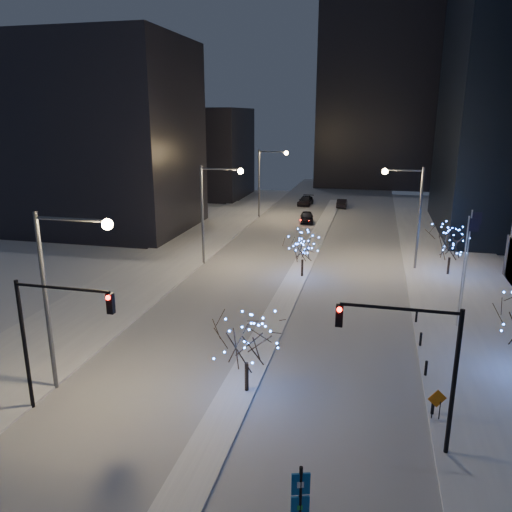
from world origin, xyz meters
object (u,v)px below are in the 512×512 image
(holiday_tree_median_near, at_px, (246,340))
(street_lamp_w_mid, at_px, (212,202))
(wayfinding_sign, at_px, (300,502))
(construction_sign, at_px, (437,401))
(street_lamp_w_far, at_px, (266,174))
(car_near, at_px, (307,217))
(car_mid, at_px, (342,203))
(holiday_tree_plaza_far, at_px, (451,242))
(car_far, at_px, (306,201))
(traffic_signal_east, at_px, (418,355))
(traffic_signal_west, at_px, (49,326))
(holiday_tree_median_far, at_px, (303,248))
(street_lamp_w_near, at_px, (61,279))
(street_lamp_east, at_px, (410,205))

(holiday_tree_median_near, bearing_deg, street_lamp_w_mid, 112.31)
(wayfinding_sign, height_order, construction_sign, wayfinding_sign)
(street_lamp_w_far, xyz_separation_m, holiday_tree_median_near, (9.44, -48.00, -3.32))
(street_lamp_w_far, relative_size, construction_sign, 6.15)
(car_near, xyz_separation_m, car_mid, (4.04, 13.18, -0.06))
(holiday_tree_plaza_far, bearing_deg, car_far, 117.73)
(traffic_signal_east, distance_m, holiday_tree_median_near, 9.10)
(traffic_signal_west, height_order, car_near, traffic_signal_west)
(car_far, bearing_deg, holiday_tree_median_far, -78.96)
(street_lamp_w_far, xyz_separation_m, wayfinding_sign, (13.82, -57.75, -4.31))
(street_lamp_w_mid, xyz_separation_m, construction_sign, (19.24, -23.42, -5.37))
(holiday_tree_median_near, bearing_deg, car_far, 94.93)
(street_lamp_w_near, xyz_separation_m, street_lamp_w_mid, (0.00, 25.00, 0.00))
(traffic_signal_east, height_order, holiday_tree_median_near, traffic_signal_east)
(traffic_signal_east, bearing_deg, car_near, 103.16)
(car_near, bearing_deg, street_lamp_w_near, -105.77)
(street_lamp_w_mid, xyz_separation_m, street_lamp_w_far, (0.00, 25.00, 0.00))
(street_lamp_w_near, height_order, holiday_tree_median_near, street_lamp_w_near)
(car_near, xyz_separation_m, holiday_tree_plaza_far, (16.47, -21.41, 2.49))
(street_lamp_w_mid, bearing_deg, holiday_tree_median_far, -12.79)
(car_far, xyz_separation_m, construction_sign, (14.98, -60.52, 0.38))
(street_lamp_w_near, distance_m, street_lamp_east, 33.85)
(car_mid, height_order, holiday_tree_median_near, holiday_tree_median_near)
(traffic_signal_east, height_order, wayfinding_sign, traffic_signal_east)
(traffic_signal_east, relative_size, car_near, 1.54)
(car_mid, relative_size, car_far, 0.84)
(street_lamp_w_near, height_order, holiday_tree_plaza_far, street_lamp_w_near)
(car_near, distance_m, car_mid, 13.79)
(car_mid, relative_size, construction_sign, 2.68)
(traffic_signal_east, relative_size, holiday_tree_median_near, 1.49)
(holiday_tree_plaza_far, distance_m, wayfinding_sign, 35.62)
(street_lamp_w_near, relative_size, traffic_signal_west, 1.43)
(street_lamp_w_near, xyz_separation_m, wayfinding_sign, (13.82, -7.75, -4.31))
(car_far, bearing_deg, construction_sign, -72.58)
(street_lamp_w_mid, height_order, traffic_signal_east, street_lamp_w_mid)
(car_near, distance_m, construction_sign, 48.26)
(car_near, bearing_deg, car_mid, 64.76)
(car_far, bearing_deg, traffic_signal_east, -74.30)
(holiday_tree_plaza_far, height_order, wayfinding_sign, holiday_tree_plaza_far)
(street_lamp_w_near, bearing_deg, wayfinding_sign, -29.27)
(street_lamp_w_near, height_order, car_near, street_lamp_w_near)
(street_lamp_w_near, distance_m, car_near, 48.85)
(holiday_tree_median_far, xyz_separation_m, wayfinding_sign, (4.39, -30.61, -0.71))
(car_near, bearing_deg, traffic_signal_east, -85.03)
(holiday_tree_median_near, bearing_deg, car_mid, 89.03)
(street_lamp_w_mid, xyz_separation_m, street_lamp_east, (19.02, 3.00, -0.05))
(street_lamp_w_near, bearing_deg, traffic_signal_west, -76.04)
(street_lamp_w_near, height_order, car_far, street_lamp_w_near)
(holiday_tree_median_near, height_order, holiday_tree_median_far, holiday_tree_median_near)
(traffic_signal_west, xyz_separation_m, holiday_tree_median_far, (8.94, 24.86, -1.86))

